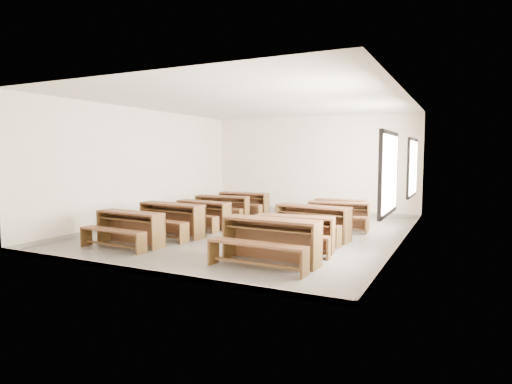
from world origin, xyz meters
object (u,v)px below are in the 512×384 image
at_px(desk_set_5, 270,238).
at_px(desk_set_9, 340,209).
at_px(desk_set_3, 221,206).
at_px(desk_set_6, 294,231).
at_px(desk_set_0, 128,226).
at_px(desk_set_4, 243,202).
at_px(desk_set_2, 202,212).
at_px(desk_set_8, 338,214).
at_px(desk_set_1, 170,217).
at_px(desk_set_7, 312,220).

bearing_deg(desk_set_5, desk_set_9, 93.53).
height_order(desk_set_3, desk_set_6, desk_set_3).
relative_size(desk_set_0, desk_set_4, 1.01).
xyz_separation_m(desk_set_2, desk_set_4, (-0.14, 2.55, 0.01)).
bearing_deg(desk_set_6, desk_set_0, -169.27).
xyz_separation_m(desk_set_0, desk_set_3, (-0.04, 3.89, -0.00)).
distance_m(desk_set_3, desk_set_8, 3.47).
bearing_deg(desk_set_1, desk_set_9, 56.87).
height_order(desk_set_3, desk_set_8, desk_set_3).
distance_m(desk_set_7, desk_set_9, 2.73).
height_order(desk_set_2, desk_set_8, desk_set_2).
height_order(desk_set_1, desk_set_6, desk_set_1).
bearing_deg(desk_set_4, desk_set_5, -59.26).
bearing_deg(desk_set_5, desk_set_7, 92.96).
xyz_separation_m(desk_set_0, desk_set_4, (0.05, 5.09, -0.00)).
relative_size(desk_set_4, desk_set_9, 1.10).
bearing_deg(desk_set_4, desk_set_8, -20.47).
height_order(desk_set_3, desk_set_9, desk_set_3).
bearing_deg(desk_set_9, desk_set_7, -90.72).
bearing_deg(desk_set_6, desk_set_7, 85.67).
bearing_deg(desk_set_2, desk_set_6, -18.62).
bearing_deg(desk_set_0, desk_set_5, 2.09).
height_order(desk_set_0, desk_set_1, desk_set_1).
distance_m(desk_set_2, desk_set_4, 2.55).
xyz_separation_m(desk_set_1, desk_set_2, (0.06, 1.28, -0.04)).
relative_size(desk_set_5, desk_set_7, 1.00).
bearing_deg(desk_set_5, desk_set_4, 124.62).
relative_size(desk_set_1, desk_set_9, 1.22).
bearing_deg(desk_set_1, desk_set_7, 24.36).
distance_m(desk_set_4, desk_set_8, 3.58).
relative_size(desk_set_1, desk_set_2, 1.10).
bearing_deg(desk_set_4, desk_set_7, -42.29).
height_order(desk_set_2, desk_set_4, desk_set_4).
xyz_separation_m(desk_set_6, desk_set_9, (-0.14, 3.99, -0.03)).
relative_size(desk_set_5, desk_set_9, 1.23).
bearing_deg(desk_set_4, desk_set_3, -95.51).
height_order(desk_set_0, desk_set_7, desk_set_7).
height_order(desk_set_5, desk_set_7, desk_set_5).
relative_size(desk_set_0, desk_set_9, 1.11).
xyz_separation_m(desk_set_3, desk_set_9, (3.22, 1.16, -0.04)).
bearing_deg(desk_set_7, desk_set_2, -177.50).
bearing_deg(desk_set_9, desk_set_8, -80.03).
bearing_deg(desk_set_6, desk_set_8, 80.90).
bearing_deg(desk_set_9, desk_set_1, -131.35).
distance_m(desk_set_1, desk_set_3, 2.64).
height_order(desk_set_0, desk_set_3, desk_set_0).
height_order(desk_set_6, desk_set_8, desk_set_6).
distance_m(desk_set_3, desk_set_9, 3.43).
xyz_separation_m(desk_set_0, desk_set_1, (0.13, 1.26, 0.03)).
relative_size(desk_set_1, desk_set_6, 1.08).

